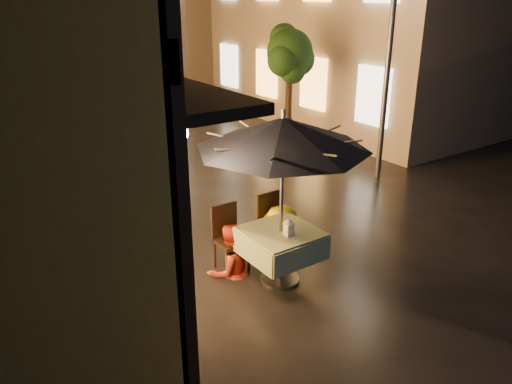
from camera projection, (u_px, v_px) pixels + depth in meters
ground at (341, 247)px, 8.02m from camera, size 90.00×90.00×0.00m
east_building_near at (379, 7)px, 15.68m from camera, size 7.30×9.30×6.80m
street_tree at (290, 56)px, 11.85m from camera, size 1.43×1.20×3.15m
streetlamp_near at (390, 40)px, 10.05m from camera, size 0.36×0.36×4.23m
streetlamp_far at (150, 18)px, 19.24m from camera, size 0.36×0.36×4.23m
cafe_table at (281, 243)px, 6.89m from camera, size 0.99×0.99×0.78m
patio_umbrella at (283, 133)px, 6.31m from camera, size 2.28×2.28×2.46m
cafe_chair_left at (228, 234)px, 7.26m from camera, size 0.42×0.42×0.97m
cafe_chair_right at (272, 221)px, 7.68m from camera, size 0.42×0.42×0.97m
table_lantern at (289, 226)px, 6.63m from camera, size 0.16×0.16×0.25m
person_orange at (229, 226)px, 7.02m from camera, size 0.74×0.58×1.48m
person_yellow at (282, 208)px, 7.46m from camera, size 1.17×0.87×1.61m
bicycle_0 at (112, 192)px, 8.93m from camera, size 1.94×0.99×0.97m
bicycle_1 at (96, 168)px, 10.17m from camera, size 1.67×0.73×0.97m
bicycle_2 at (98, 161)px, 10.64m from camera, size 1.88×0.99×0.94m
bicycle_3 at (69, 151)px, 11.37m from camera, size 1.58×0.61×0.93m
bicycle_4 at (44, 144)px, 11.99m from camera, size 1.68×0.69×0.86m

